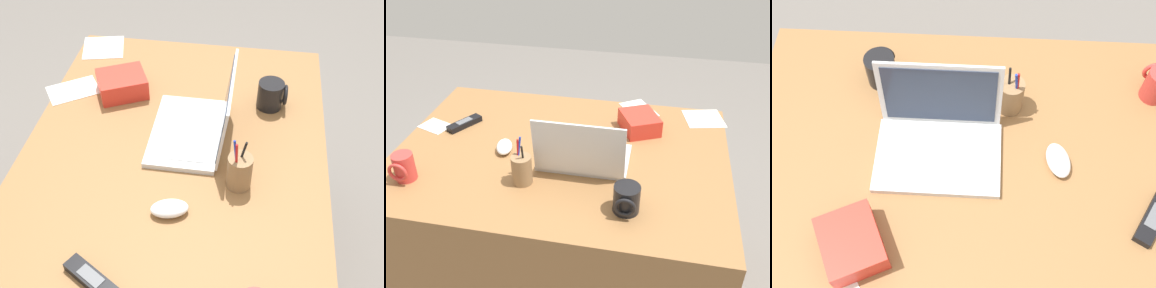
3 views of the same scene
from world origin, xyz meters
The scene contains 12 objects.
ground_plane centered at (0.00, 0.00, 0.00)m, with size 6.00×6.00×0.00m, color slate.
desk centered at (0.00, 0.00, 0.37)m, with size 1.30×0.95×0.74m, color olive.
laptop centered at (-0.10, 0.07, 0.79)m, with size 0.34×0.25×0.23m.
computer_mouse centered at (0.22, 0.03, 0.76)m, with size 0.06×0.10×0.04m, color white.
coffee_mug_white centered at (-0.29, 0.29, 0.79)m, with size 0.09×0.10×0.10m.
coffee_mug_tall centered at (0.50, 0.28, 0.79)m, with size 0.07×0.09×0.10m.
cordless_phone centered at (0.45, -0.12, 0.75)m, with size 0.12×0.16×0.03m.
pen_holder centered at (0.09, 0.21, 0.79)m, with size 0.07×0.07×0.18m.
snack_bag centered at (-0.29, -0.23, 0.78)m, with size 0.14×0.16×0.07m, color red.
paper_note_near_laptop centered at (-0.56, -0.38, 0.74)m, with size 0.16×0.16×0.00m, color white.
paper_note_left centered at (-0.27, -0.41, 0.74)m, with size 0.12×0.18×0.00m, color white.
paper_note_right centered at (0.58, -0.09, 0.74)m, with size 0.13×0.09×0.00m, color white.
Camera 2 is at (-0.35, 1.39, 1.71)m, focal length 41.08 mm.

